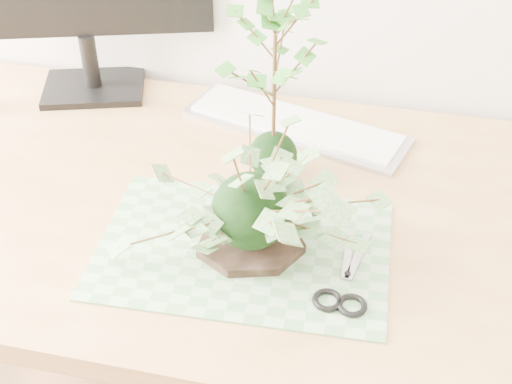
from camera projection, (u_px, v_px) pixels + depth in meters
desk at (270, 248)px, 1.19m from camera, size 1.60×0.70×0.74m
cutting_mat at (243, 249)px, 1.06m from camera, size 0.44×0.31×0.00m
stone_dish at (251, 244)px, 1.05m from camera, size 0.21×0.21×0.01m
ivy_kokedama at (250, 181)px, 0.98m from camera, size 0.38×0.38×0.23m
maple_kokedama at (275, 48)px, 1.06m from camera, size 0.22×0.22×0.34m
keyboard at (295, 125)px, 1.32m from camera, size 0.44×0.24×0.02m
scissors at (344, 292)px, 0.98m from camera, size 0.08×0.17×0.01m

